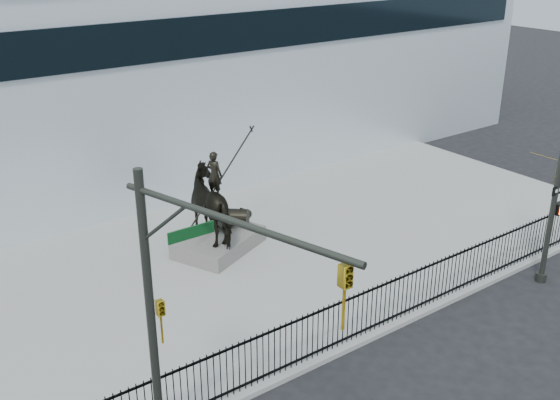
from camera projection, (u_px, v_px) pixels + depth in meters
ground at (397, 359)px, 17.99m from camera, size 120.00×120.00×0.00m
plaza at (254, 260)px, 23.17m from camera, size 30.00×12.00×0.15m
building at (99, 75)px, 31.14m from camera, size 44.00×14.00×9.00m
picket_fence at (367, 311)px, 18.57m from camera, size 22.10×0.10×1.50m
statue_plinth at (219, 242)px, 23.69m from camera, size 3.68×3.18×0.58m
equestrian_statue at (218, 203)px, 23.16m from camera, size 3.65×3.07×3.35m
traffic_signal_left at (182, 327)px, 12.29m from camera, size 1.52×4.84×7.00m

